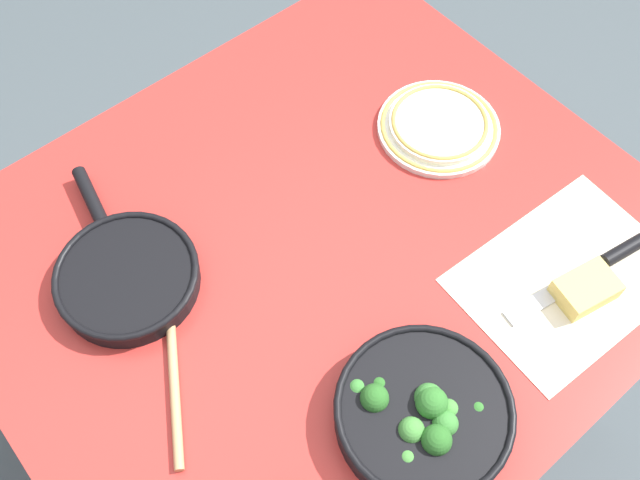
{
  "coord_description": "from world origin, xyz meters",
  "views": [
    {
      "loc": [
        -0.39,
        -0.47,
        1.8
      ],
      "look_at": [
        0.0,
        0.0,
        0.78
      ],
      "focal_mm": 40.0,
      "sensor_mm": 36.0,
      "label": 1
    }
  ],
  "objects": [
    {
      "name": "cheese_block",
      "position": [
        0.27,
        -0.34,
        0.78
      ],
      "size": [
        0.11,
        0.08,
        0.04
      ],
      "color": "#E0C15B",
      "rests_on": "dining_table_red"
    },
    {
      "name": "skillet_eggs",
      "position": [
        -0.28,
        0.15,
        0.78
      ],
      "size": [
        0.24,
        0.36,
        0.04
      ],
      "rotation": [
        0.0,
        0.0,
        1.37
      ],
      "color": "black",
      "rests_on": "dining_table_red"
    },
    {
      "name": "wooden_spoon",
      "position": [
        -0.29,
        0.02,
        0.76
      ],
      "size": [
        0.2,
        0.3,
        0.02
      ],
      "rotation": [
        0.0,
        0.0,
        1.03
      ],
      "color": "tan",
      "rests_on": "dining_table_red"
    },
    {
      "name": "skillet_broccoli",
      "position": [
        -0.08,
        -0.32,
        0.79
      ],
      "size": [
        0.33,
        0.31,
        0.08
      ],
      "rotation": [
        0.0,
        0.0,
        3.87
      ],
      "color": "black",
      "rests_on": "dining_table_red"
    },
    {
      "name": "grater_knife",
      "position": [
        0.32,
        -0.33,
        0.77
      ],
      "size": [
        0.28,
        0.07,
        0.02
      ],
      "rotation": [
        0.0,
        0.0,
        2.97
      ],
      "color": "silver",
      "rests_on": "dining_table_red"
    },
    {
      "name": "parchment_sheet",
      "position": [
        0.27,
        -0.31,
        0.76
      ],
      "size": [
        0.37,
        0.27,
        0.0
      ],
      "color": "beige",
      "rests_on": "dining_table_red"
    },
    {
      "name": "dinner_plate_stack",
      "position": [
        0.33,
        0.05,
        0.77
      ],
      "size": [
        0.23,
        0.23,
        0.03
      ],
      "color": "silver",
      "rests_on": "dining_table_red"
    },
    {
      "name": "ground_plane",
      "position": [
        0.0,
        0.0,
        0.0
      ],
      "size": [
        14.0,
        14.0,
        0.0
      ],
      "primitive_type": "plane",
      "color": "#424C51"
    },
    {
      "name": "dining_table_red",
      "position": [
        0.0,
        0.0,
        0.67
      ],
      "size": [
        1.12,
        0.99,
        0.76
      ],
      "color": "#B72D28",
      "rests_on": "ground_plane"
    }
  ]
}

